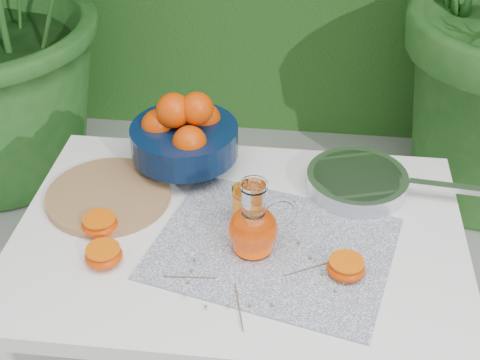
# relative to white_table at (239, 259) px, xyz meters

# --- Properties ---
(white_table) EXTENTS (1.00, 0.70, 0.75)m
(white_table) POSITION_rel_white_table_xyz_m (0.00, 0.00, 0.00)
(white_table) COLOR white
(white_table) RESTS_ON ground
(placemat) EXTENTS (0.58, 0.49, 0.00)m
(placemat) POSITION_rel_white_table_xyz_m (0.08, -0.04, 0.08)
(placemat) COLOR #0C1547
(placemat) RESTS_ON white_table
(cutting_board) EXTENTS (0.32, 0.32, 0.02)m
(cutting_board) POSITION_rel_white_table_xyz_m (-0.32, 0.09, 0.09)
(cutting_board) COLOR #996945
(cutting_board) RESTS_ON white_table
(fruit_bowl) EXTENTS (0.35, 0.35, 0.21)m
(fruit_bowl) POSITION_rel_white_table_xyz_m (-0.16, 0.24, 0.18)
(fruit_bowl) COLOR black
(fruit_bowl) RESTS_ON white_table
(juice_pitcher) EXTENTS (0.16, 0.14, 0.18)m
(juice_pitcher) POSITION_rel_white_table_xyz_m (0.04, -0.05, 0.15)
(juice_pitcher) COLOR white
(juice_pitcher) RESTS_ON white_table
(juice_tumbler) EXTENTS (0.07, 0.07, 0.09)m
(juice_tumbler) POSITION_rel_white_table_xyz_m (0.01, 0.04, 0.13)
(juice_tumbler) COLOR white
(juice_tumbler) RESTS_ON white_table
(saute_pan) EXTENTS (0.43, 0.26, 0.05)m
(saute_pan) POSITION_rel_white_table_xyz_m (0.27, 0.19, 0.11)
(saute_pan) COLOR silver
(saute_pan) RESTS_ON white_table
(orange_halves) EXTENTS (0.63, 0.19, 0.04)m
(orange_halves) POSITION_rel_white_table_xyz_m (-0.11, -0.09, 0.10)
(orange_halves) COLOR #D44702
(orange_halves) RESTS_ON white_table
(thyme_sprigs) EXTENTS (0.38, 0.26, 0.01)m
(thyme_sprigs) POSITION_rel_white_table_xyz_m (0.04, -0.16, 0.09)
(thyme_sprigs) COLOR brown
(thyme_sprigs) RESTS_ON white_table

